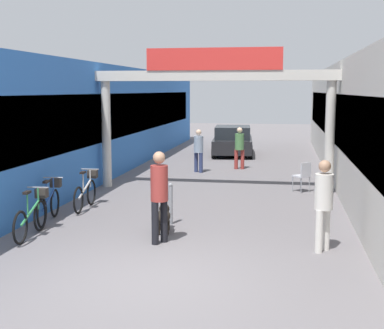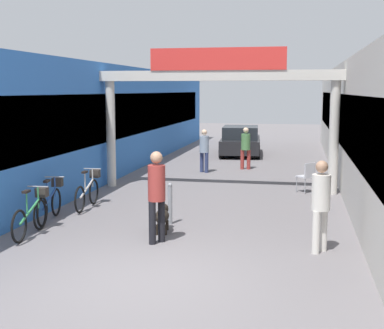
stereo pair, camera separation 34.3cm
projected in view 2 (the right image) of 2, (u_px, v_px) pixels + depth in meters
name	position (u px, v px, depth m)	size (l,w,h in m)	color
ground_plane	(144.00, 277.00, 8.59)	(80.00, 80.00, 0.00)	slate
storefront_left	(97.00, 119.00, 20.00)	(3.00, 26.00, 3.82)	blue
storefront_right	(382.00, 122.00, 18.00)	(3.00, 26.00, 3.82)	beige
arcade_sign_gateway	(218.00, 91.00, 15.67)	(7.40, 0.47, 4.19)	beige
pedestrian_with_dog	(157.00, 190.00, 10.37)	(0.47, 0.47, 1.81)	black
pedestrian_companion	(321.00, 200.00, 9.77)	(0.47, 0.47, 1.72)	silver
pedestrian_carrying_crate	(204.00, 148.00, 19.40)	(0.47, 0.47, 1.57)	navy
pedestrian_elderly_walking	(246.00, 146.00, 20.16)	(0.40, 0.38, 1.59)	#99332D
dog_on_leash	(162.00, 216.00, 11.30)	(0.40, 0.78, 0.56)	black
bicycle_green_nearest	(32.00, 214.00, 11.05)	(0.46, 1.69, 0.98)	black
bicycle_blue_second	(51.00, 201.00, 12.30)	(0.46, 1.68, 0.98)	black
bicycle_silver_third	(88.00, 191.00, 13.61)	(0.46, 1.69, 0.98)	black
bollard_post_metal	(170.00, 203.00, 11.94)	(0.10, 0.10, 0.94)	gray
cafe_chair_aluminium_nearer	(307.00, 175.00, 15.57)	(0.57, 0.57, 0.89)	gray
parked_car_black	(241.00, 141.00, 24.72)	(2.05, 4.12, 1.33)	black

